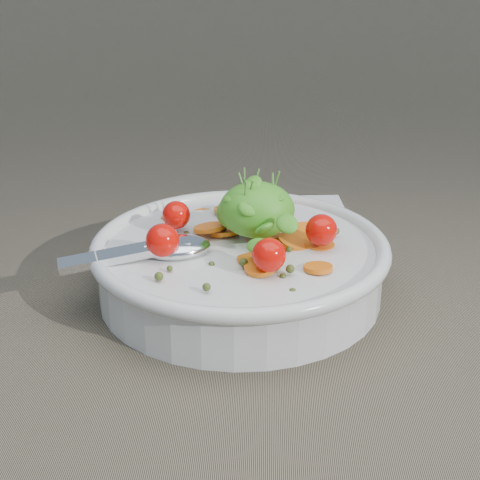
{
  "coord_description": "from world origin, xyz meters",
  "views": [
    {
      "loc": [
        -0.01,
        -0.56,
        0.3
      ],
      "look_at": [
        -0.03,
        0.0,
        0.05
      ],
      "focal_mm": 55.0,
      "sensor_mm": 36.0,
      "label": 1
    }
  ],
  "objects": [
    {
      "name": "ground",
      "position": [
        0.0,
        0.0,
        0.0
      ],
      "size": [
        6.0,
        6.0,
        0.0
      ],
      "primitive_type": "plane",
      "color": "#6C624D",
      "rests_on": "ground"
    },
    {
      "name": "bowl",
      "position": [
        -0.03,
        0.0,
        0.03
      ],
      "size": [
        0.27,
        0.25,
        0.11
      ],
      "color": "silver",
      "rests_on": "ground"
    },
    {
      "name": "napkin",
      "position": [
        0.0,
        0.16,
        0.0
      ],
      "size": [
        0.17,
        0.15,
        0.01
      ],
      "primitive_type": "cube",
      "rotation": [
        0.0,
        0.0,
        0.08
      ],
      "color": "white",
      "rests_on": "ground"
    }
  ]
}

